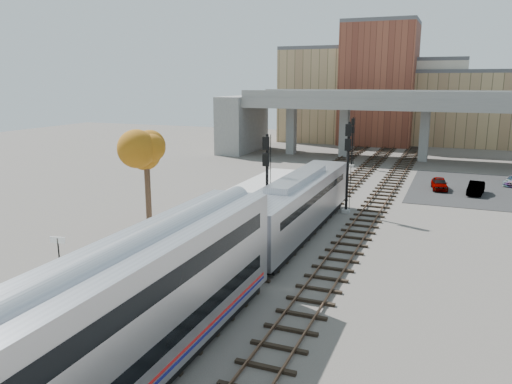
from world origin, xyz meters
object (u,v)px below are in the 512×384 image
Objects in this scene: signal_mast_near at (267,185)px; car_b at (476,188)px; signal_mast_mid at (347,167)px; locomotive at (298,204)px; car_a at (439,184)px; signal_mast_far at (352,144)px; coach at (72,357)px; tree at (146,157)px.

car_b is at bearing 53.54° from signal_mast_near.
signal_mast_mid is at bearing -124.03° from car_b.
locomotive reaches higher than car_b.
locomotive reaches higher than car_a.
car_b is (12.25, 18.73, -1.62)m from locomotive.
signal_mast_far is at bearing 90.00° from signal_mast_near.
locomotive is 2.51× the size of signal_mast_mid.
signal_mast_near is at bearing -117.40° from signal_mast_mid.
coach is 23.54m from tree.
coach is 22.04m from signal_mast_near.
signal_mast_far is at bearing 100.20° from signal_mast_mid.
coach reaches higher than car_a.
coach is at bearing -98.84° from car_b.
signal_mast_mid is 1.07× the size of tree.
car_a is at bearing 61.16° from signal_mast_mid.
tree reaches higher than signal_mast_far.
tree reaches higher than locomotive.
signal_mast_near is 8.91m from signal_mast_mid.
tree is 31.63m from car_b.
locomotive is at bearing -86.00° from signal_mast_far.
signal_mast_near is (-2.10, -0.68, 1.33)m from locomotive.
car_a is (10.98, -10.29, -2.34)m from signal_mast_far.
car_a is (10.98, 20.40, -2.95)m from signal_mast_near.
car_b is (3.37, -0.98, 0.00)m from car_a.
car_b reaches higher than car_a.
signal_mast_mid is 2.03× the size of car_b.
car_a is 0.97× the size of car_b.
coach is 6.93× the size of car_a.
signal_mast_far is at bearing 129.30° from car_a.
signal_mast_mid is 16.16m from tree.
locomotive is 2.58m from signal_mast_near.
signal_mast_mid reaches higher than coach.
car_b is (10.25, 11.51, -3.21)m from signal_mast_mid.
locomotive is 2.64× the size of signal_mast_near.
signal_mast_far is (-4.10, 22.78, -0.87)m from signal_mast_mid.
locomotive is 0.76× the size of coach.
signal_mast_mid is at bearing 86.16° from coach.
locomotive is 7.66m from signal_mast_mid.
car_b is at bearing -38.16° from signal_mast_far.
locomotive is 2.67× the size of tree.
signal_mast_far reaches higher than coach.
car_b is (23.41, 20.76, -4.63)m from tree.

